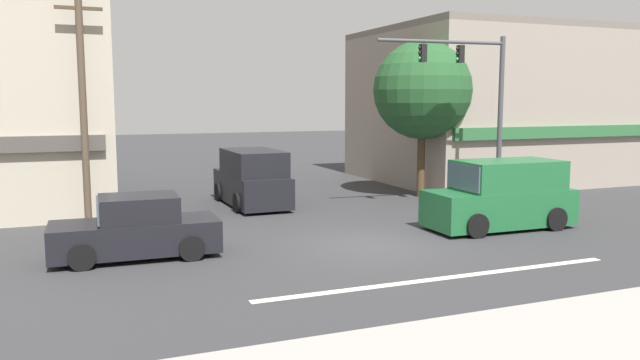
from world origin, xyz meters
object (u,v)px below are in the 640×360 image
street_tree (423,90)px  sedan_crossing_center (136,230)px  traffic_light_mast (477,94)px  van_crossing_rightbound (252,179)px  utility_pole_near_left (83,108)px  van_approaching_near (502,196)px

street_tree → sedan_crossing_center: (-11.91, -6.01, -3.64)m
street_tree → traffic_light_mast: size_ratio=1.03×
street_tree → van_crossing_rightbound: 7.81m
utility_pole_near_left → van_crossing_rightbound: utility_pole_near_left is taller
traffic_light_mast → street_tree: bearing=91.8°
sedan_crossing_center → van_approaching_near: 10.88m
utility_pole_near_left → sedan_crossing_center: 5.83m
van_approaching_near → traffic_light_mast: bearing=69.0°
traffic_light_mast → van_crossing_rightbound: 8.78m
utility_pole_near_left → van_approaching_near: size_ratio=1.54×
traffic_light_mast → van_crossing_rightbound: traffic_light_mast is taller
street_tree → traffic_light_mast: bearing=-88.2°
traffic_light_mast → van_approaching_near: size_ratio=1.34×
street_tree → traffic_light_mast: (0.11, -3.49, -0.18)m
street_tree → utility_pole_near_left: 12.97m
traffic_light_mast → sedan_crossing_center: traffic_light_mast is taller
traffic_light_mast → utility_pole_near_left: bearing=169.7°
utility_pole_near_left → sedan_crossing_center: utility_pole_near_left is taller
street_tree → sedan_crossing_center: 13.83m
traffic_light_mast → van_approaching_near: (-1.16, -3.01, -3.17)m
van_crossing_rightbound → van_approaching_near: bearing=-49.4°
van_crossing_rightbound → van_approaching_near: same height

